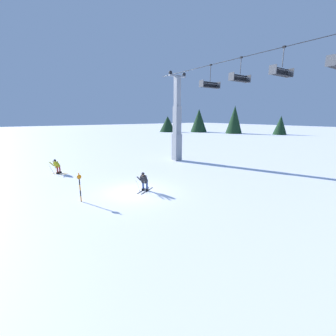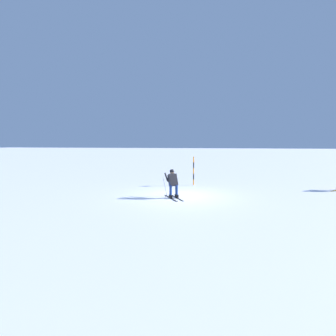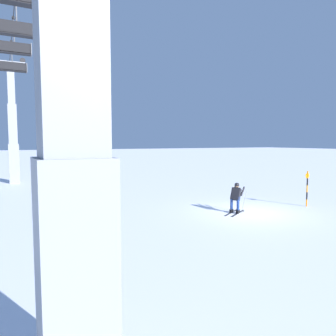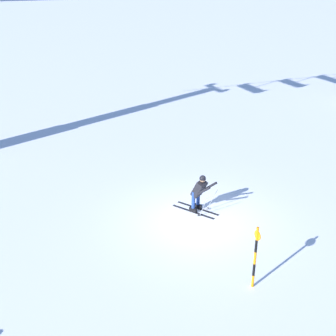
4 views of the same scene
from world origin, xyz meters
The scene contains 3 objects.
ground_plane centered at (0.00, 0.00, 0.00)m, with size 260.00×260.00×0.00m, color white.
skier_carving_main centered at (0.32, 0.63, 0.83)m, with size 1.30×1.71×1.58m.
trail_marker_pole centered at (-0.25, -3.72, 1.03)m, with size 0.07×0.28×1.90m.
Camera 2 is at (-2.29, 14.04, 2.80)m, focal length 28.84 mm.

